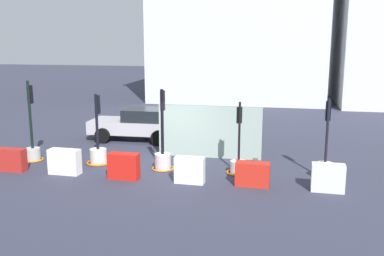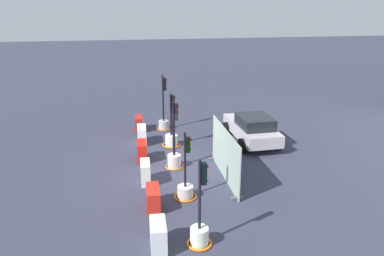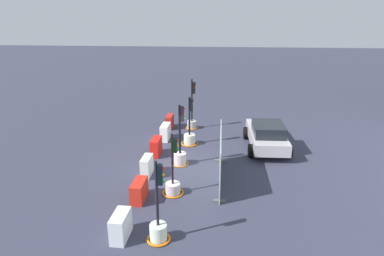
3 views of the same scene
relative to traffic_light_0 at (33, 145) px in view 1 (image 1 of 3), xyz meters
name	(u,v)px [view 1 (image 1 of 3)]	position (x,y,z in m)	size (l,w,h in m)	color
ground_plane	(166,169)	(5.50, -0.05, -0.62)	(120.00, 120.00, 0.00)	#313344
traffic_light_0	(33,145)	(0.00, 0.00, 0.00)	(0.79, 0.79, 3.18)	#B2B0AB
traffic_light_1	(98,152)	(2.73, 0.10, -0.15)	(0.94, 0.94, 2.72)	beige
traffic_light_2	(163,155)	(5.38, -0.11, -0.06)	(0.82, 0.82, 2.99)	beige
traffic_light_3	(239,162)	(8.19, -0.07, -0.21)	(0.87, 0.87, 2.60)	beige
traffic_light_4	(325,165)	(11.16, -0.12, -0.12)	(0.79, 0.79, 2.81)	silver
construction_barrier_0	(12,160)	(0.02, -1.44, -0.20)	(1.07, 0.43, 0.83)	#AD231D
construction_barrier_1	(65,162)	(2.09, -1.37, -0.17)	(1.14, 0.48, 0.90)	white
construction_barrier_2	(124,166)	(4.37, -1.49, -0.17)	(1.07, 0.46, 0.90)	red
construction_barrier_3	(190,170)	(6.68, -1.47, -0.17)	(1.01, 0.41, 0.90)	silver
construction_barrier_4	(253,174)	(8.77, -1.33, -0.22)	(1.12, 0.51, 0.79)	red
construction_barrier_5	(328,178)	(11.14, -1.37, -0.17)	(1.04, 0.50, 0.89)	silver
car_silver_hatchback	(139,124)	(2.97, 4.30, 0.16)	(4.37, 2.26, 1.52)	#B7B0B7
building_main_facade	(239,21)	(6.19, 19.80, 5.48)	(13.60, 8.42, 12.16)	silver
site_fence_panel	(209,133)	(6.81, 1.82, 0.41)	(4.21, 0.50, 2.13)	#92A79B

